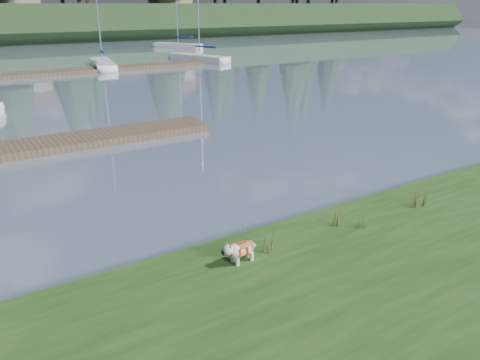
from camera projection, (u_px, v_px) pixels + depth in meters
ground at (26, 77)px, 35.92m from camera, size 200.00×200.00×0.00m
bank at (414, 346)px, 7.38m from camera, size 60.00×9.00×0.35m
bulldog at (241, 249)px, 9.37m from camera, size 0.77×0.35×0.46m
dock_near at (6, 151)px, 17.26m from camera, size 16.00×2.00×0.30m
dock_far at (53, 73)px, 36.86m from camera, size 26.00×2.20×0.30m
sailboat_bg_3 at (102, 63)px, 41.51m from camera, size 2.99×8.12×11.71m
sailboat_bg_4 at (195, 57)px, 46.02m from camera, size 3.78×7.77×11.35m
sailboat_bg_5 at (174, 45)px, 59.50m from camera, size 4.83×7.24×10.70m
weed_0 at (270, 240)px, 9.75m from camera, size 0.17×0.14×0.64m
weed_1 at (336, 216)px, 10.94m from camera, size 0.17×0.14×0.58m
weed_2 at (416, 195)px, 11.93m from camera, size 0.17×0.14×0.75m
weed_3 at (246, 240)px, 9.77m from camera, size 0.17×0.14×0.64m
weed_4 at (361, 222)px, 10.80m from camera, size 0.17×0.14×0.40m
weed_5 at (427, 198)px, 12.02m from camera, size 0.17×0.14×0.49m
mud_lip at (257, 240)px, 10.90m from camera, size 60.00×0.50×0.14m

